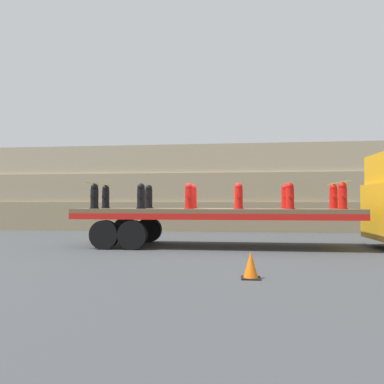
{
  "coord_description": "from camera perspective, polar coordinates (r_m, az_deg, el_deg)",
  "views": [
    {
      "loc": [
        0.76,
        -13.08,
        1.55
      ],
      "look_at": [
        -0.8,
        0.0,
        1.91
      ],
      "focal_mm": 35.0,
      "sensor_mm": 36.0,
      "label": 1
    }
  ],
  "objects": [
    {
      "name": "cargo_strap_rear",
      "position": [
        13.98,
        -13.78,
        1.16
      ],
      "size": [
        0.05,
        2.76,
        0.01
      ],
      "color": "yellow",
      "rests_on": "fire_hydrant_black_near_0"
    },
    {
      "name": "fire_hydrant_red_near_4",
      "position": [
        12.63,
        14.68,
        -0.6
      ],
      "size": [
        0.34,
        0.48,
        0.87
      ],
      "color": "red",
      "rests_on": "flatbed_trailer"
    },
    {
      "name": "fire_hydrant_black_near_1",
      "position": [
        12.93,
        -7.77,
        -0.66
      ],
      "size": [
        0.34,
        0.48,
        0.87
      ],
      "color": "black",
      "rests_on": "flatbed_trailer"
    },
    {
      "name": "traffic_cone",
      "position": [
        7.8,
        8.94,
        -11.0
      ],
      "size": [
        0.39,
        0.39,
        0.54
      ],
      "color": "black",
      "rests_on": "ground_plane"
    },
    {
      "name": "fire_hydrant_red_near_5",
      "position": [
        12.97,
        21.97,
        -0.56
      ],
      "size": [
        0.34,
        0.48,
        0.87
      ],
      "color": "red",
      "rests_on": "flatbed_trailer"
    },
    {
      "name": "fire_hydrant_red_near_3",
      "position": [
        12.52,
        7.12,
        -0.63
      ],
      "size": [
        0.34,
        0.48,
        0.87
      ],
      "color": "red",
      "rests_on": "flatbed_trailer"
    },
    {
      "name": "fire_hydrant_black_far_1",
      "position": [
        14.02,
        -6.61,
        -0.73
      ],
      "size": [
        0.34,
        0.48,
        0.87
      ],
      "color": "black",
      "rests_on": "flatbed_trailer"
    },
    {
      "name": "fire_hydrant_red_far_5",
      "position": [
        14.06,
        20.77,
        -0.64
      ],
      "size": [
        0.34,
        0.48,
        0.87
      ],
      "color": "red",
      "rests_on": "flatbed_trailer"
    },
    {
      "name": "ground_plane",
      "position": [
        13.19,
        3.48,
        -8.3
      ],
      "size": [
        120.0,
        120.0,
        0.0
      ],
      "primitive_type": "plane",
      "color": "#3F4244"
    },
    {
      "name": "cargo_strap_middle",
      "position": [
        13.53,
        21.32,
        1.32
      ],
      "size": [
        0.05,
        2.76,
        0.01
      ],
      "color": "yellow",
      "rests_on": "fire_hydrant_red_near_5"
    },
    {
      "name": "fire_hydrant_red_near_2",
      "position": [
        12.62,
        -0.45,
        -0.65
      ],
      "size": [
        0.34,
        0.48,
        0.87
      ],
      "color": "red",
      "rests_on": "flatbed_trailer"
    },
    {
      "name": "flatbed_trailer",
      "position": [
        13.17,
        0.42,
        -3.65
      ],
      "size": [
        9.51,
        2.65,
        1.33
      ],
      "color": "brown",
      "rests_on": "ground_plane"
    },
    {
      "name": "fire_hydrant_red_far_2",
      "position": [
        13.73,
        0.14,
        -0.73
      ],
      "size": [
        0.34,
        0.48,
        0.87
      ],
      "color": "red",
      "rests_on": "flatbed_trailer"
    },
    {
      "name": "fire_hydrant_red_far_3",
      "position": [
        13.64,
        7.09,
        -0.71
      ],
      "size": [
        0.34,
        0.48,
        0.87
      ],
      "color": "red",
      "rests_on": "flatbed_trailer"
    },
    {
      "name": "fire_hydrant_red_far_4",
      "position": [
        13.75,
        14.03,
        -0.68
      ],
      "size": [
        0.34,
        0.48,
        0.87
      ],
      "color": "red",
      "rests_on": "flatbed_trailer"
    },
    {
      "name": "fire_hydrant_black_near_0",
      "position": [
        13.44,
        -14.64,
        -0.66
      ],
      "size": [
        0.34,
        0.48,
        0.87
      ],
      "color": "black",
      "rests_on": "flatbed_trailer"
    },
    {
      "name": "fire_hydrant_black_far_0",
      "position": [
        14.5,
        -13.01,
        -0.73
      ],
      "size": [
        0.34,
        0.48,
        0.87
      ],
      "color": "black",
      "rests_on": "flatbed_trailer"
    },
    {
      "name": "rock_cliff",
      "position": [
        21.18,
        4.73,
        0.56
      ],
      "size": [
        60.0,
        3.3,
        4.67
      ],
      "color": "gray",
      "rests_on": "ground_plane"
    }
  ]
}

